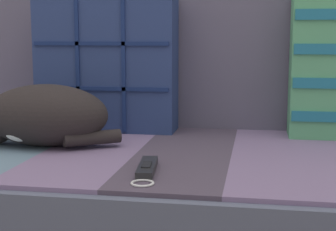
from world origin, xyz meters
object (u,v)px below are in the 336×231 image
at_px(throw_pillow_quilted, 107,65).
at_px(couch, 187,217).
at_px(sleeping_cat, 40,117).
at_px(game_remote_near, 147,169).

bearing_deg(throw_pillow_quilted, couch, -38.79).
height_order(sleeping_cat, game_remote_near, sleeping_cat).
xyz_separation_m(couch, throw_pillow_quilted, (-0.29, 0.24, 0.41)).
distance_m(couch, sleeping_cat, 0.49).
bearing_deg(couch, throw_pillow_quilted, 141.21).
height_order(couch, throw_pillow_quilted, throw_pillow_quilted).
relative_size(throw_pillow_quilted, sleeping_cat, 1.08).
xyz_separation_m(throw_pillow_quilted, game_remote_near, (0.24, -0.50, -0.20)).
bearing_deg(game_remote_near, couch, 78.56).
bearing_deg(throw_pillow_quilted, game_remote_near, -64.60).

